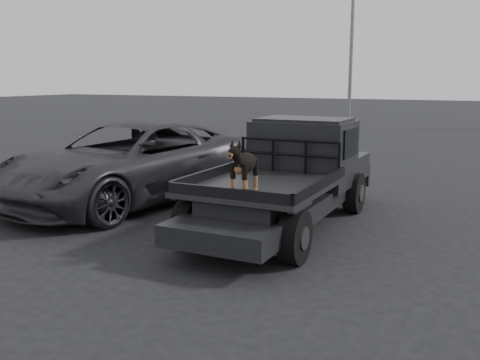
% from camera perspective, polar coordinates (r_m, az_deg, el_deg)
% --- Properties ---
extents(ground, '(120.00, 120.00, 0.00)m').
position_cam_1_polar(ground, '(7.97, 0.81, -7.58)').
color(ground, black).
rests_on(ground, ground).
extents(flatbed_ute, '(2.00, 5.40, 0.92)m').
position_cam_1_polar(flatbed_ute, '(9.17, 4.73, -2.17)').
color(flatbed_ute, black).
rests_on(flatbed_ute, ground).
extents(ute_cab, '(1.72, 1.30, 0.88)m').
position_cam_1_polar(ute_cab, '(9.89, 6.83, 4.04)').
color(ute_cab, black).
rests_on(ute_cab, flatbed_ute).
extents(headache_rack, '(1.80, 0.08, 0.55)m').
position_cam_1_polar(headache_rack, '(9.22, 5.25, 2.54)').
color(headache_rack, black).
rests_on(headache_rack, flatbed_ute).
extents(dog, '(0.32, 0.60, 0.74)m').
position_cam_1_polar(dog, '(7.46, 0.48, 1.38)').
color(dog, black).
rests_on(dog, flatbed_ute).
extents(parked_suv, '(3.63, 6.21, 1.62)m').
position_cam_1_polar(parked_suv, '(11.20, -11.60, 1.85)').
color(parked_suv, '#313035').
rests_on(parked_suv, ground).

